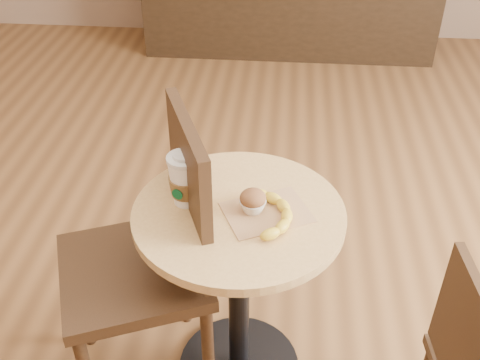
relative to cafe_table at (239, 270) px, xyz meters
The scene contains 6 objects.
cafe_table is the anchor object (origin of this frame).
chair_left 0.28m from the cafe_table, behind, with size 0.58×0.58×1.02m.
kraft_bag 0.26m from the cafe_table, ahead, with size 0.24×0.18×0.00m, color #A87B51.
coffee_cup 0.36m from the cafe_table, behind, with size 0.10×0.10×0.17m.
muffin 0.29m from the cafe_table, ahead, with size 0.08×0.08×0.07m.
banana 0.28m from the cafe_table, 18.44° to the right, with size 0.15×0.24×0.03m, color gold, non-canonical shape.
Camera 1 is at (0.00, -1.18, 1.78)m, focal length 42.00 mm.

